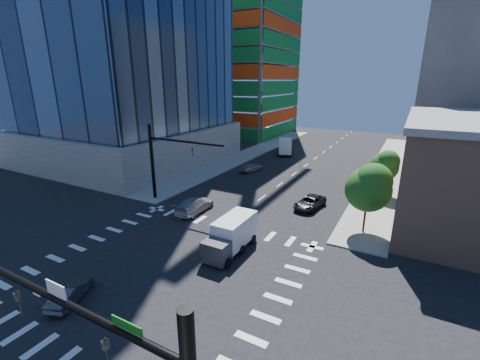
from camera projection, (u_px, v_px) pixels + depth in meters
The scene contains 14 objects.
ground at pixel (164, 270), 24.74m from camera, with size 160.00×160.00×0.00m, color black.
road_markings at pixel (164, 270), 24.74m from camera, with size 20.00×20.00×0.01m, color silver.
sidewalk_ne at pixel (387, 169), 52.59m from camera, with size 5.00×60.00×0.15m, color gray.
sidewalk_nw at pixel (251, 153), 63.96m from camera, with size 5.00×60.00×0.15m, color gray.
construction_building at pixel (238, 36), 81.80m from camera, with size 25.16×34.50×70.60m.
signal_mast_nw at pixel (161, 156), 37.29m from camera, with size 10.20×0.40×9.00m.
tree_south at pixel (370, 187), 29.26m from camera, with size 4.16×4.16×6.82m.
tree_north at pixel (385, 165), 39.40m from camera, with size 3.54×3.52×5.78m.
car_nb_far at pixel (310, 202), 36.48m from camera, with size 2.25×4.89×1.36m, color black.
car_sb_near at pixel (195, 205), 35.48m from camera, with size 2.22×5.46×1.58m, color #B6B6B6.
car_sb_mid at pixel (251, 167), 51.16m from camera, with size 1.67×4.14×1.41m, color gray.
car_sb_cross at pixel (70, 293), 21.09m from camera, with size 1.29×3.70×1.22m, color #424146.
box_truck_near at pixel (230, 239), 26.92m from camera, with size 2.35×5.49×2.88m.
box_truck_far at pixel (285, 147), 62.88m from camera, with size 4.54×6.39×3.08m.
Camera 1 is at (15.41, -16.14, 14.03)m, focal length 24.00 mm.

